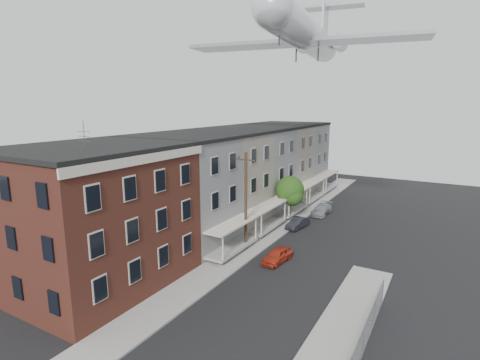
% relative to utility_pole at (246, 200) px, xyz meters
% --- Properties ---
extents(sidewalk_left, '(3.00, 62.00, 0.12)m').
position_rel_utility_pole_xyz_m(sidewalk_left, '(0.10, 6.00, -4.61)').
color(sidewalk_left, gray).
rests_on(sidewalk_left, ground).
extents(curb_left, '(0.15, 62.00, 0.14)m').
position_rel_utility_pole_xyz_m(curb_left, '(1.55, 6.00, -4.60)').
color(curb_left, gray).
rests_on(curb_left, ground).
extents(curb_right, '(0.15, 26.00, 0.14)m').
position_rel_utility_pole_xyz_m(curb_right, '(9.65, -12.00, -4.60)').
color(curb_right, gray).
rests_on(curb_right, ground).
extents(corner_building, '(10.31, 12.30, 12.15)m').
position_rel_utility_pole_xyz_m(corner_building, '(-6.40, -11.00, 0.49)').
color(corner_building, black).
rests_on(corner_building, ground).
extents(row_house_a, '(11.98, 7.00, 10.30)m').
position_rel_utility_pole_xyz_m(row_house_a, '(-6.36, -1.50, 0.45)').
color(row_house_a, slate).
rests_on(row_house_a, ground).
extents(row_house_b, '(11.98, 7.00, 10.30)m').
position_rel_utility_pole_xyz_m(row_house_b, '(-6.36, 5.50, 0.45)').
color(row_house_b, '#756A5C').
rests_on(row_house_b, ground).
extents(row_house_c, '(11.98, 7.00, 10.30)m').
position_rel_utility_pole_xyz_m(row_house_c, '(-6.36, 12.50, 0.45)').
color(row_house_c, slate).
rests_on(row_house_c, ground).
extents(row_house_d, '(11.98, 7.00, 10.30)m').
position_rel_utility_pole_xyz_m(row_house_d, '(-6.36, 19.50, 0.45)').
color(row_house_d, '#756A5C').
rests_on(row_house_d, ground).
extents(row_house_e, '(11.98, 7.00, 10.30)m').
position_rel_utility_pole_xyz_m(row_house_e, '(-6.36, 26.50, 0.45)').
color(row_house_e, slate).
rests_on(row_house_e, ground).
extents(utility_pole, '(1.80, 0.26, 9.00)m').
position_rel_utility_pole_xyz_m(utility_pole, '(0.00, 0.00, 0.00)').
color(utility_pole, black).
rests_on(utility_pole, ground).
extents(street_tree, '(3.22, 3.20, 5.20)m').
position_rel_utility_pole_xyz_m(street_tree, '(0.33, 9.92, -1.22)').
color(street_tree, black).
rests_on(street_tree, ground).
extents(car_near, '(1.80, 3.62, 1.19)m').
position_rel_utility_pole_xyz_m(car_near, '(3.71, -1.21, -4.08)').
color(car_near, '#AC2A16').
rests_on(car_near, ground).
extents(car_mid, '(1.64, 3.53, 1.12)m').
position_rel_utility_pole_xyz_m(car_mid, '(2.00, 7.96, -4.11)').
color(car_mid, black).
rests_on(car_mid, ground).
extents(car_far, '(1.74, 4.23, 1.23)m').
position_rel_utility_pole_xyz_m(car_far, '(2.66, 14.25, -4.06)').
color(car_far, gray).
rests_on(car_far, ground).
extents(airplane, '(23.79, 27.17, 7.82)m').
position_rel_utility_pole_xyz_m(airplane, '(1.39, 10.57, 15.44)').
color(airplane, silver).
rests_on(airplane, ground).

